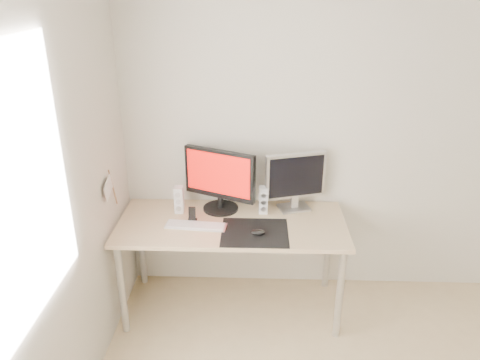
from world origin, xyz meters
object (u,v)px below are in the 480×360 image
object	(u,v)px
main_monitor	(220,178)
speaker_right	(263,200)
phone_dock	(192,217)
desk	(232,232)
second_monitor	(295,179)
speaker_left	(179,200)
keyboard	(196,225)
mouse	(258,232)

from	to	relation	value
main_monitor	speaker_right	xyz separation A→B (m)	(0.32, -0.03, -0.15)
speaker_right	phone_dock	size ratio (longest dim) A/B	1.78
main_monitor	speaker_right	distance (m)	0.35
desk	main_monitor	xyz separation A→B (m)	(-0.10, 0.19, 0.33)
desk	second_monitor	distance (m)	0.60
second_monitor	phone_dock	world-z (taller)	second_monitor
second_monitor	speaker_right	size ratio (longest dim) A/B	2.22
speaker_left	speaker_right	world-z (taller)	same
speaker_right	keyboard	bearing A→B (deg)	-153.77
mouse	phone_dock	size ratio (longest dim) A/B	0.86
mouse	phone_dock	distance (m)	0.49
desk	phone_dock	distance (m)	0.30
second_monitor	keyboard	xyz separation A→B (m)	(-0.70, -0.30, -0.23)
speaker_left	speaker_right	bearing A→B (deg)	1.29
speaker_right	mouse	bearing A→B (deg)	-96.73
second_monitor	mouse	bearing A→B (deg)	-123.92
speaker_right	phone_dock	world-z (taller)	speaker_right
keyboard	main_monitor	bearing A→B (deg)	60.37
main_monitor	phone_dock	world-z (taller)	main_monitor
speaker_left	phone_dock	distance (m)	0.19
keyboard	speaker_left	bearing A→B (deg)	124.05
desk	speaker_left	xyz separation A→B (m)	(-0.39, 0.14, 0.18)
second_monitor	keyboard	bearing A→B (deg)	-156.74
speaker_right	keyboard	xyz separation A→B (m)	(-0.47, -0.23, -0.09)
desk	main_monitor	size ratio (longest dim) A/B	3.08
main_monitor	speaker_right	world-z (taller)	main_monitor
desk	mouse	bearing A→B (deg)	-43.90
main_monitor	speaker_left	bearing A→B (deg)	-171.18
speaker_left	keyboard	world-z (taller)	speaker_left
speaker_left	phone_dock	world-z (taller)	speaker_left
second_monitor	keyboard	size ratio (longest dim) A/B	1.03
main_monitor	speaker_right	bearing A→B (deg)	-5.76
mouse	main_monitor	distance (m)	0.51
keyboard	phone_dock	xyz separation A→B (m)	(-0.03, 0.07, 0.03)
keyboard	phone_dock	bearing A→B (deg)	114.93
desk	speaker_right	world-z (taller)	speaker_right
speaker_left	desk	bearing A→B (deg)	-19.86
second_monitor	speaker_right	bearing A→B (deg)	-163.17
main_monitor	desk	bearing A→B (deg)	-62.92
desk	main_monitor	world-z (taller)	main_monitor
mouse	second_monitor	bearing A→B (deg)	56.08
main_monitor	mouse	bearing A→B (deg)	-52.50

